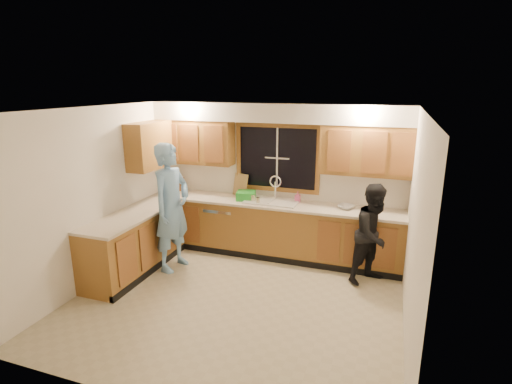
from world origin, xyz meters
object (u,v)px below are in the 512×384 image
sink (272,205)px  soap_bottle (298,197)px  bowl (346,207)px  woman (375,234)px  dishwasher (224,226)px  knife_block (180,184)px  stove (110,257)px  dish_crate (246,196)px  man (172,207)px

sink → soap_bottle: bearing=19.7°
sink → bowl: (1.19, 0.03, 0.08)m
soap_bottle → sink: bearing=-160.3°
woman → bowl: woman is taller
dishwasher → knife_block: 1.14m
sink → bowl: bearing=1.4°
bowl → knife_block: bearing=177.5°
stove → dish_crate: (1.35, 1.82, 0.54)m
soap_bottle → bowl: bearing=-8.1°
sink → woman: bearing=-14.8°
dishwasher → man: bearing=-114.5°
sink → knife_block: (-1.79, 0.16, 0.17)m
sink → woman: size_ratio=0.59×
stove → dishwasher: bearing=62.3°
knife_block → soap_bottle: size_ratio=1.37×
man → knife_block: bearing=32.0°
man → soap_bottle: 2.02m
dishwasher → knife_block: (-0.94, 0.18, 0.63)m
soap_bottle → bowl: (0.79, -0.11, -0.06)m
dishwasher → soap_bottle: soap_bottle is taller
dishwasher → dish_crate: bearing=0.8°
sink → dish_crate: size_ratio=2.86×
woman → bowl: bearing=86.2°
stove → soap_bottle: bearing=41.8°
woman → dish_crate: bearing=119.6°
man → dish_crate: 1.28m
man → bowl: man is taller
knife_block → stove: bearing=-94.0°
dishwasher → knife_block: bearing=169.4°
woman → stove: bearing=153.0°
soap_bottle → knife_block: bearing=179.5°
stove → woman: 3.74m
man → dish_crate: bearing=-32.7°
knife_block → soap_bottle: (2.18, -0.02, -0.03)m
sink → man: man is taller
sink → soap_bottle: 0.45m
stove → man: 1.13m
sink → man: bearing=-142.9°
stove → bowl: size_ratio=3.82×
stove → dish_crate: dish_crate is taller
dish_crate → soap_bottle: bearing=10.2°
dish_crate → man: bearing=-131.0°
sink → dishwasher: size_ratio=1.05×
sink → stove: sink is taller
dishwasher → woman: 2.57m
sink → soap_bottle: sink is taller
bowl → stove: bearing=-148.2°
dishwasher → man: man is taller
man → knife_block: 1.24m
dishwasher → dish_crate: dish_crate is taller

